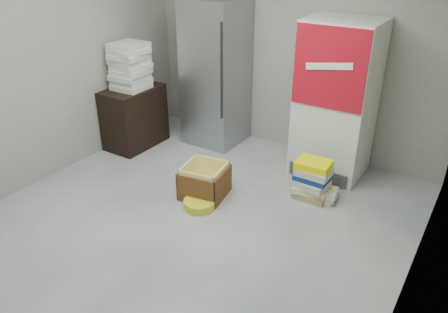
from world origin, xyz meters
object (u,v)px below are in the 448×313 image
at_px(wood_shelf, 135,117).
at_px(phonebook_stack_main, 312,180).
at_px(steel_fridge, 216,73).
at_px(coke_cooler, 336,100).
at_px(cardboard_box, 205,183).

bearing_deg(wood_shelf, phonebook_stack_main, 0.50).
distance_m(steel_fridge, phonebook_stack_main, 2.00).
distance_m(coke_cooler, phonebook_stack_main, 0.98).
distance_m(phonebook_stack_main, cardboard_box, 1.17).
bearing_deg(steel_fridge, wood_shelf, -138.69).
bearing_deg(wood_shelf, steel_fridge, 41.31).
bearing_deg(wood_shelf, coke_cooler, 16.28).
relative_size(coke_cooler, cardboard_box, 3.44).
height_order(steel_fridge, coke_cooler, steel_fridge).
xyz_separation_m(steel_fridge, coke_cooler, (1.65, -0.01, -0.05)).
bearing_deg(cardboard_box, coke_cooler, 44.92).
height_order(coke_cooler, cardboard_box, coke_cooler).
relative_size(coke_cooler, phonebook_stack_main, 4.09).
relative_size(wood_shelf, phonebook_stack_main, 1.82).
bearing_deg(coke_cooler, steel_fridge, 179.82).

